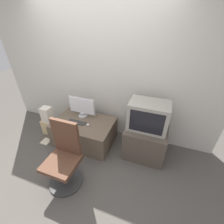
{
  "coord_description": "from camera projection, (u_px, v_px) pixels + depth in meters",
  "views": [
    {
      "loc": [
        1.13,
        -1.13,
        2.14
      ],
      "look_at": [
        0.37,
        0.96,
        0.72
      ],
      "focal_mm": 24.0,
      "sensor_mm": 36.0,
      "label": 1
    }
  ],
  "objects": [
    {
      "name": "ground_plane",
      "position": [
        69.0,
        177.0,
        2.37
      ],
      "size": [
        12.0,
        12.0,
        0.0
      ],
      "primitive_type": "plane",
      "color": "#4C4742"
    },
    {
      "name": "desk",
      "position": [
        85.0,
        132.0,
        2.93
      ],
      "size": [
        1.11,
        0.73,
        0.47
      ],
      "color": "brown",
      "rests_on": "ground_plane"
    },
    {
      "name": "mouse",
      "position": [
        88.0,
        125.0,
        2.7
      ],
      "size": [
        0.05,
        0.04,
        0.04
      ],
      "color": "silver",
      "rests_on": "desk"
    },
    {
      "name": "cardboard_box_upper",
      "position": [
        47.0,
        115.0,
        3.01
      ],
      "size": [
        0.19,
        0.17,
        0.31
      ],
      "color": "beige",
      "rests_on": "cardboard_box_lower"
    },
    {
      "name": "book",
      "position": [
        46.0,
        141.0,
        3.02
      ],
      "size": [
        0.17,
        0.17,
        0.02
      ],
      "color": "beige",
      "rests_on": "ground_plane"
    },
    {
      "name": "office_chair",
      "position": [
        64.0,
        159.0,
        2.12
      ],
      "size": [
        0.5,
        0.5,
        1.01
      ],
      "color": "#333333",
      "rests_on": "ground_plane"
    },
    {
      "name": "main_monitor",
      "position": [
        82.0,
        107.0,
        2.86
      ],
      "size": [
        0.54,
        0.17,
        0.4
      ],
      "color": "#B2B2B7",
      "rests_on": "desk"
    },
    {
      "name": "side_stand",
      "position": [
        145.0,
        140.0,
        2.65
      ],
      "size": [
        0.69,
        0.62,
        0.57
      ],
      "color": "#4C4238",
      "rests_on": "ground_plane"
    },
    {
      "name": "cardboard_box_lower",
      "position": [
        50.0,
        127.0,
        3.18
      ],
      "size": [
        0.32,
        0.18,
        0.32
      ],
      "color": "#D1B27F",
      "rests_on": "ground_plane"
    },
    {
      "name": "crt_tv",
      "position": [
        148.0,
        116.0,
        2.37
      ],
      "size": [
        0.62,
        0.4,
        0.47
      ],
      "color": "gray",
      "rests_on": "side_stand"
    },
    {
      "name": "keyboard",
      "position": [
        77.0,
        122.0,
        2.79
      ],
      "size": [
        0.35,
        0.11,
        0.01
      ],
      "color": "#2D2D2D",
      "rests_on": "desk"
    },
    {
      "name": "wall_back",
      "position": [
        100.0,
        71.0,
        2.72
      ],
      "size": [
        4.4,
        0.05,
        2.6
      ],
      "color": "beige",
      "rests_on": "ground_plane"
    }
  ]
}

